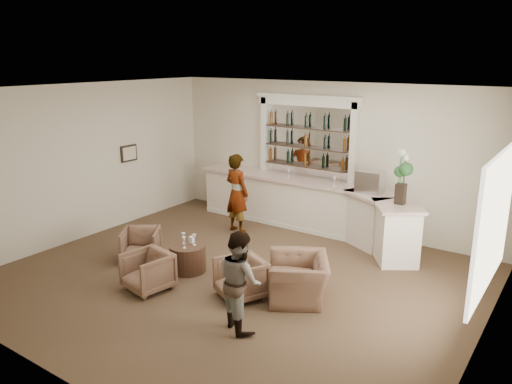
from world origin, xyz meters
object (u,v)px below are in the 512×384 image
(guest, at_px, (240,280))
(armchair_left, at_px, (141,245))
(flower_vase, at_px, (402,174))
(armchair_center, at_px, (148,271))
(bar_counter, at_px, (309,206))
(cocktail_table, at_px, (188,258))
(armchair_right, at_px, (241,278))
(armchair_far, at_px, (298,278))
(espresso_machine, at_px, (370,181))
(sommelier, at_px, (237,193))

(guest, distance_m, armchair_left, 3.19)
(flower_vase, bearing_deg, armchair_left, -145.12)
(armchair_left, relative_size, armchair_center, 0.96)
(bar_counter, bearing_deg, flower_vase, -13.63)
(cocktail_table, relative_size, flower_vase, 0.64)
(armchair_right, height_order, flower_vase, flower_vase)
(armchair_right, height_order, armchair_far, armchair_far)
(cocktail_table, height_order, espresso_machine, espresso_machine)
(armchair_center, distance_m, espresso_machine, 4.77)
(armchair_center, xyz_separation_m, flower_vase, (3.02, 3.63, 1.39))
(bar_counter, height_order, sommelier, sommelier)
(armchair_center, relative_size, armchair_far, 0.68)
(cocktail_table, distance_m, armchair_right, 1.45)
(armchair_far, bearing_deg, bar_counter, 174.12)
(guest, distance_m, armchair_far, 1.35)
(guest, bearing_deg, flower_vase, -76.76)
(cocktail_table, bearing_deg, flower_vase, 41.89)
(cocktail_table, bearing_deg, bar_counter, 76.69)
(armchair_left, height_order, armchair_far, armchair_far)
(guest, relative_size, armchair_right, 2.02)
(espresso_machine, bearing_deg, armchair_center, -121.26)
(armchair_left, height_order, armchair_right, armchair_right)
(armchair_far, xyz_separation_m, espresso_machine, (-0.02, 2.91, 1.02))
(bar_counter, xyz_separation_m, cocktail_table, (-0.76, -3.21, -0.32))
(sommelier, height_order, espresso_machine, sommelier)
(bar_counter, xyz_separation_m, flower_vase, (2.22, -0.54, 1.15))
(sommelier, bearing_deg, armchair_center, 110.22)
(bar_counter, relative_size, armchair_center, 7.88)
(cocktail_table, distance_m, armchair_far, 2.22)
(bar_counter, xyz_separation_m, espresso_machine, (1.43, -0.08, 0.79))
(cocktail_table, bearing_deg, armchair_right, -11.69)
(sommelier, distance_m, armchair_right, 3.24)
(bar_counter, xyz_separation_m, armchair_right, (0.66, -3.50, -0.24))
(sommelier, height_order, guest, sommelier)
(bar_counter, height_order, cocktail_table, bar_counter)
(cocktail_table, relative_size, armchair_right, 0.90)
(armchair_center, bearing_deg, armchair_right, 34.44)
(cocktail_table, relative_size, armchair_far, 0.62)
(guest, xyz_separation_m, armchair_left, (-3.04, 0.90, -0.42))
(espresso_machine, bearing_deg, guest, -95.71)
(armchair_right, height_order, espresso_machine, espresso_machine)
(armchair_far, bearing_deg, flower_vase, 130.82)
(sommelier, bearing_deg, armchair_left, 88.71)
(cocktail_table, height_order, sommelier, sommelier)
(bar_counter, height_order, armchair_far, bar_counter)
(guest, relative_size, armchair_far, 1.38)
(armchair_right, bearing_deg, flower_vase, 89.95)
(sommelier, xyz_separation_m, espresso_machine, (2.72, 0.90, 0.47))
(armchair_right, bearing_deg, espresso_machine, 105.04)
(sommelier, relative_size, guest, 1.21)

